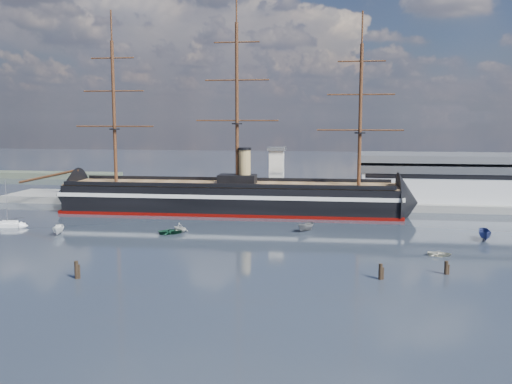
# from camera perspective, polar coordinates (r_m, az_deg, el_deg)

# --- Properties ---
(ground) EXTENTS (600.00, 600.00, 0.00)m
(ground) POSITION_cam_1_polar(r_m,az_deg,el_deg) (133.09, -0.84, -3.54)
(ground) COLOR #222934
(ground) RESTS_ON ground
(quay) EXTENTS (180.00, 18.00, 2.00)m
(quay) POSITION_cam_1_polar(r_m,az_deg,el_deg) (167.22, 4.56, -1.29)
(quay) COLOR slate
(quay) RESTS_ON ground
(warehouse) EXTENTS (63.00, 21.00, 11.60)m
(warehouse) POSITION_cam_1_polar(r_m,az_deg,el_deg) (173.72, 20.68, 1.23)
(warehouse) COLOR #B7BABC
(warehouse) RESTS_ON ground
(quay_tower) EXTENTS (5.00, 5.00, 15.00)m
(quay_tower) POSITION_cam_1_polar(r_m,az_deg,el_deg) (163.67, 2.07, 1.98)
(quay_tower) COLOR silver
(quay_tower) RESTS_ON ground
(warship) EXTENTS (113.06, 18.26, 53.94)m
(warship) POSITION_cam_1_polar(r_m,az_deg,el_deg) (153.60, -3.25, -0.54)
(warship) COLOR black
(warship) RESTS_ON ground
(sailboat) EXTENTS (6.99, 2.77, 10.89)m
(sailboat) POSITION_cam_1_polar(r_m,az_deg,el_deg) (144.82, -23.43, -2.98)
(sailboat) COLOR white
(sailboat) RESTS_ON ground
(motorboat_a) EXTENTS (6.62, 3.90, 2.49)m
(motorboat_a) POSITION_cam_1_polar(r_m,az_deg,el_deg) (132.25, -19.12, -4.03)
(motorboat_a) COLOR white
(motorboat_a) RESTS_ON ground
(motorboat_b) EXTENTS (2.92, 3.79, 1.65)m
(motorboat_b) POSITION_cam_1_polar(r_m,az_deg,el_deg) (127.06, -8.43, -4.16)
(motorboat_b) COLOR #103B27
(motorboat_b) RESTS_ON ground
(motorboat_c) EXTENTS (6.16, 5.17, 2.39)m
(motorboat_c) POSITION_cam_1_polar(r_m,az_deg,el_deg) (128.93, 4.99, -3.93)
(motorboat_c) COLOR slate
(motorboat_c) RESTS_ON ground
(motorboat_d) EXTENTS (6.06, 7.07, 2.42)m
(motorboat_d) POSITION_cam_1_polar(r_m,az_deg,el_deg) (128.23, -7.61, -4.03)
(motorboat_d) COLOR silver
(motorboat_d) RESTS_ON ground
(motorboat_e) EXTENTS (1.55, 2.84, 1.25)m
(motorboat_e) POSITION_cam_1_polar(r_m,az_deg,el_deg) (111.30, 17.88, -6.11)
(motorboat_e) COLOR beige
(motorboat_e) RESTS_ON ground
(motorboat_f) EXTENTS (7.46, 3.47, 2.88)m
(motorboat_f) POSITION_cam_1_polar(r_m,az_deg,el_deg) (128.40, 21.91, -4.50)
(motorboat_f) COLOR navy
(motorboat_f) RESTS_ON ground
(piling_near_left) EXTENTS (0.64, 0.64, 3.56)m
(piling_near_left) POSITION_cam_1_polar(r_m,az_deg,el_deg) (95.99, -17.48, -8.26)
(piling_near_left) COLOR black
(piling_near_left) RESTS_ON ground
(piling_near_right) EXTENTS (0.64, 0.64, 3.24)m
(piling_near_right) POSITION_cam_1_polar(r_m,az_deg,el_deg) (93.32, 12.32, -8.53)
(piling_near_right) COLOR black
(piling_near_right) RESTS_ON ground
(piling_far_right) EXTENTS (0.64, 0.64, 2.92)m
(piling_far_right) POSITION_cam_1_polar(r_m,az_deg,el_deg) (99.00, 18.46, -7.82)
(piling_far_right) COLOR black
(piling_far_right) RESTS_ON ground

